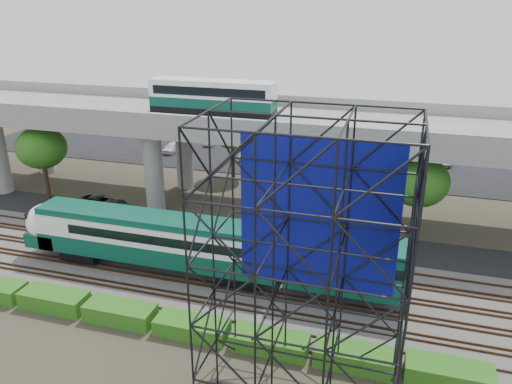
% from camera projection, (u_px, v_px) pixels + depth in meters
% --- Properties ---
extents(ground, '(140.00, 140.00, 0.00)m').
position_uv_depth(ground, '(203.00, 295.00, 35.16)').
color(ground, '#474233').
rests_on(ground, ground).
extents(ballast_bed, '(90.00, 12.00, 0.20)m').
position_uv_depth(ballast_bed, '(214.00, 279.00, 36.91)').
color(ballast_bed, slate).
rests_on(ballast_bed, ground).
extents(service_road, '(90.00, 5.00, 0.08)m').
position_uv_depth(service_road, '(248.00, 232.00, 44.52)').
color(service_road, black).
rests_on(service_road, ground).
extents(parking_lot, '(90.00, 18.00, 0.08)m').
position_uv_depth(parking_lot, '(301.00, 157.00, 65.51)').
color(parking_lot, black).
rests_on(parking_lot, ground).
extents(harbor_water, '(140.00, 40.00, 0.03)m').
position_uv_depth(harbor_water, '(327.00, 120.00, 85.16)').
color(harbor_water, '#405469').
rests_on(harbor_water, ground).
extents(rail_tracks, '(90.00, 9.52, 0.16)m').
position_uv_depth(rail_tracks, '(213.00, 277.00, 36.85)').
color(rail_tracks, '#472D1E').
rests_on(rail_tracks, ballast_bed).
extents(commuter_train, '(29.30, 3.06, 4.30)m').
position_uv_depth(commuter_train, '(183.00, 242.00, 36.51)').
color(commuter_train, black).
rests_on(commuter_train, rail_tracks).
extents(overpass, '(80.00, 12.00, 12.40)m').
position_uv_depth(overpass, '(261.00, 128.00, 46.56)').
color(overpass, '#9E9B93').
rests_on(overpass, ground).
extents(scaffold_tower, '(9.36, 6.36, 15.00)m').
position_uv_depth(scaffold_tower, '(305.00, 278.00, 23.04)').
color(scaffold_tower, black).
rests_on(scaffold_tower, ground).
extents(hedge_strip, '(34.60, 1.80, 1.20)m').
position_uv_depth(hedge_strip, '(192.00, 327.00, 30.85)').
color(hedge_strip, '#286016').
rests_on(hedge_strip, ground).
extents(trees, '(40.94, 16.94, 7.69)m').
position_uv_depth(trees, '(219.00, 151.00, 48.80)').
color(trees, '#382314').
rests_on(trees, ground).
extents(suv, '(5.27, 2.44, 1.46)m').
position_uv_depth(suv, '(101.00, 204.00, 48.53)').
color(suv, black).
rests_on(suv, service_road).
extents(parked_cars, '(37.04, 9.47, 1.28)m').
position_uv_depth(parked_cars, '(308.00, 153.00, 64.75)').
color(parked_cars, silver).
rests_on(parked_cars, parking_lot).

